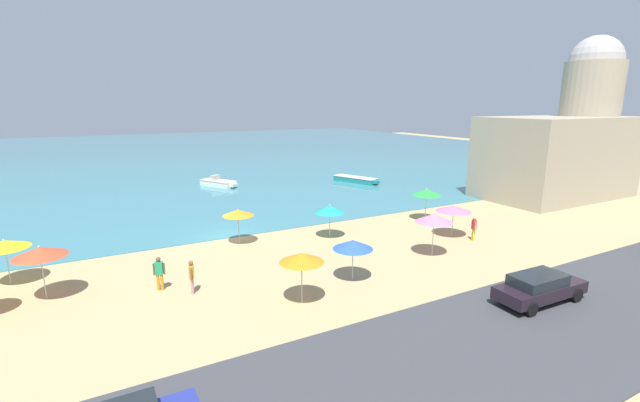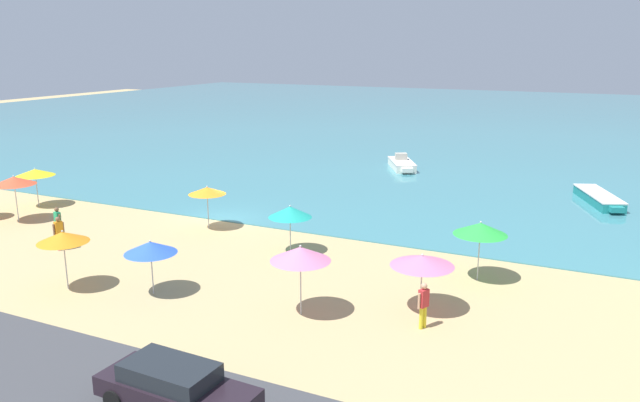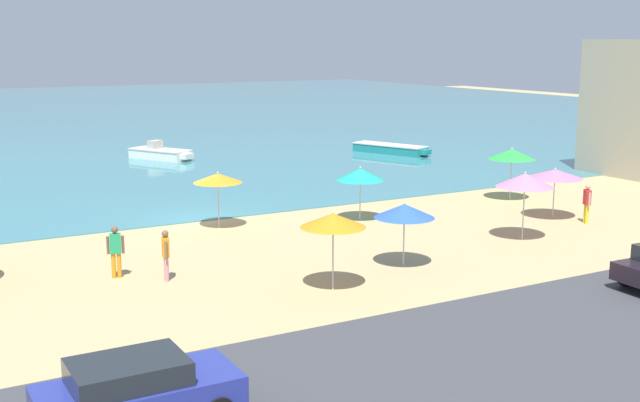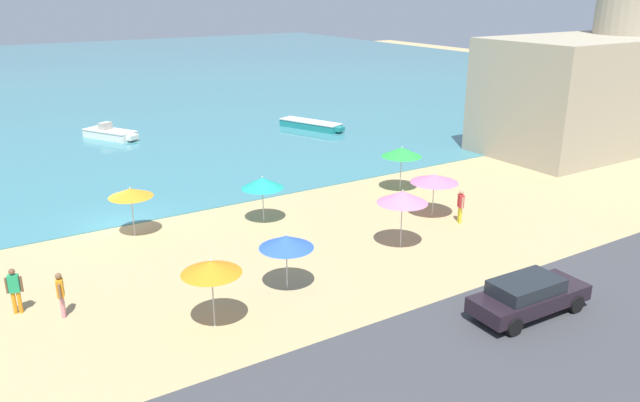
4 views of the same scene
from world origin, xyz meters
TOP-DOWN VIEW (x-y plane):
  - ground_plane at (0.00, 0.00)m, footprint 160.00×160.00m
  - sea at (0.00, 55.00)m, footprint 150.00×110.00m
  - beach_umbrella_0 at (9.92, -9.22)m, footprint 2.24×2.24m
  - beach_umbrella_1 at (6.21, -3.13)m, footprint 2.09×2.09m
  - beach_umbrella_2 at (0.16, -11.17)m, footprint 2.05×2.05m
  - beach_umbrella_3 at (0.28, -1.51)m, footprint 2.02×2.02m
  - beach_umbrella_5 at (-10.32, -4.99)m, footprint 2.35×2.35m
  - beach_umbrella_6 at (13.83, -6.97)m, footprint 2.40×2.40m
  - beach_umbrella_7 at (15.10, -2.85)m, footprint 2.26×2.26m
  - beach_umbrella_8 at (-12.07, -2.10)m, footprint 2.31×2.31m
  - beach_umbrella_9 at (3.65, -10.03)m, footprint 2.09×2.09m
  - bather_0 at (14.34, -8.39)m, footprint 0.35×0.53m
  - bather_1 at (-5.40, -6.54)m, footprint 0.55×0.31m
  - bather_2 at (-4.08, -7.68)m, footprint 0.30×0.55m
  - parked_car_3 at (9.80, -16.38)m, footprint 4.60×1.90m
  - skiff_nearshore at (19.24, 13.59)m, footprint 3.35×5.81m
  - skiff_offshore at (4.52, 18.89)m, footprint 3.47×4.71m

SIDE VIEW (x-z plane):
  - ground_plane at x=0.00m, z-range 0.00..0.00m
  - sea at x=0.00m, z-range 0.00..0.05m
  - skiff_nearshore at x=19.24m, z-range 0.05..0.68m
  - skiff_offshore at x=4.52m, z-range -0.18..1.01m
  - parked_car_3 at x=9.80m, z-range 0.11..1.48m
  - bather_2 at x=-4.08m, z-range 0.10..1.79m
  - bather_0 at x=14.34m, z-range 0.10..1.81m
  - bather_1 at x=-5.40m, z-range 0.11..1.84m
  - beach_umbrella_9 at x=3.65m, z-range 0.82..3.09m
  - beach_umbrella_6 at x=13.83m, z-range 0.86..3.12m
  - beach_umbrella_1 at x=6.21m, z-range 0.85..3.22m
  - beach_umbrella_3 at x=0.28m, z-range 0.92..3.31m
  - beach_umbrella_8 at x=-12.07m, z-range 0.93..3.35m
  - beach_umbrella_2 at x=0.16m, z-range 0.97..3.49m
  - beach_umbrella_7 at x=15.10m, z-range 0.97..3.57m
  - beach_umbrella_5 at x=-10.32m, z-range 1.03..3.68m
  - beach_umbrella_0 at x=9.92m, z-range 1.02..3.73m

